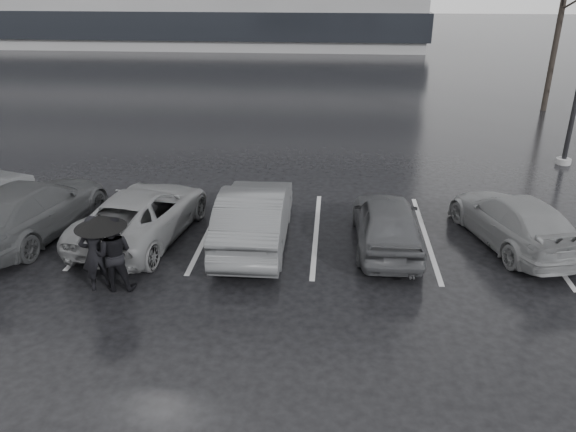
% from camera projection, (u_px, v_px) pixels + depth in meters
% --- Properties ---
extents(ground, '(160.00, 160.00, 0.00)m').
position_uv_depth(ground, '(285.00, 280.00, 12.32)').
color(ground, black).
rests_on(ground, ground).
extents(car_main, '(1.60, 3.84, 1.30)m').
position_uv_depth(car_main, '(387.00, 222.00, 13.55)').
color(car_main, black).
rests_on(car_main, ground).
extents(car_west_a, '(1.62, 4.51, 1.48)m').
position_uv_depth(car_west_a, '(255.00, 215.00, 13.71)').
color(car_west_a, '#303032').
rests_on(car_west_a, ground).
extents(car_west_b, '(2.77, 4.85, 1.27)m').
position_uv_depth(car_west_b, '(143.00, 213.00, 14.07)').
color(car_west_b, '#515153').
rests_on(car_west_b, ground).
extents(car_west_c, '(2.72, 5.10, 1.41)m').
position_uv_depth(car_west_c, '(32.00, 208.00, 14.19)').
color(car_west_c, black).
rests_on(car_west_c, ground).
extents(car_east, '(2.83, 4.58, 1.24)m').
position_uv_depth(car_east, '(514.00, 220.00, 13.74)').
color(car_east, '#515153').
rests_on(car_east, ground).
extents(pedestrian_left, '(0.73, 0.69, 1.68)m').
position_uv_depth(pedestrian_left, '(95.00, 253.00, 11.69)').
color(pedestrian_left, black).
rests_on(pedestrian_left, ground).
extents(pedestrian_right, '(0.87, 0.72, 1.65)m').
position_uv_depth(pedestrian_right, '(114.00, 254.00, 11.69)').
color(pedestrian_right, black).
rests_on(pedestrian_right, ground).
extents(umbrella, '(1.05, 1.05, 1.77)m').
position_uv_depth(umbrella, '(100.00, 221.00, 11.27)').
color(umbrella, black).
rests_on(umbrella, ground).
extents(stall_stripes, '(19.72, 5.00, 0.00)m').
position_uv_depth(stall_stripes, '(263.00, 230.00, 14.65)').
color(stall_stripes, '#A9A9AB').
rests_on(stall_stripes, ground).
extents(tree_north, '(0.26, 0.26, 8.50)m').
position_uv_depth(tree_north, '(561.00, 17.00, 25.25)').
color(tree_north, black).
rests_on(tree_north, ground).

